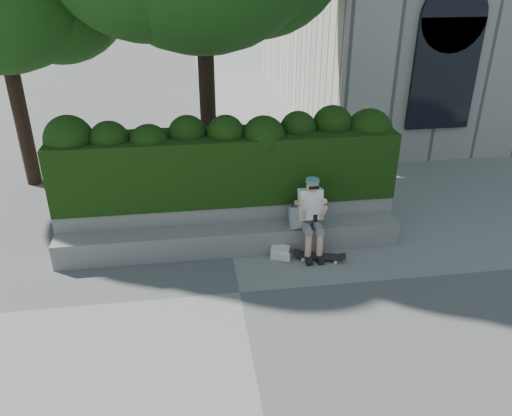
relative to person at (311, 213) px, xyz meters
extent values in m
plane|color=slate|center=(-1.36, -1.07, -0.75)|extent=(80.00, 80.00, 0.00)
cube|color=gray|center=(-1.36, 0.18, -0.53)|extent=(6.00, 0.45, 0.45)
cube|color=gray|center=(-1.36, 0.66, -0.38)|extent=(6.00, 0.50, 0.75)
cube|color=black|center=(-1.36, 0.88, 0.60)|extent=(6.00, 1.00, 1.20)
cylinder|color=black|center=(-1.53, 3.35, 0.88)|extent=(0.35, 0.35, 3.27)
cylinder|color=black|center=(-5.59, 3.88, 0.59)|extent=(0.32, 0.32, 2.69)
cube|color=slate|center=(0.00, 0.13, -0.19)|extent=(0.36, 0.26, 0.22)
cube|color=white|center=(0.00, 0.06, 0.15)|extent=(0.40, 0.32, 0.55)
sphere|color=tan|center=(0.00, -0.01, 0.51)|extent=(0.21, 0.21, 0.21)
cylinder|color=#447D7C|center=(0.00, 0.01, 0.60)|extent=(0.23, 0.23, 0.06)
cube|color=black|center=(0.00, -0.29, 0.05)|extent=(0.07, 0.02, 0.13)
cylinder|color=tan|center=(-0.10, -0.31, -0.51)|extent=(0.11, 0.11, 0.47)
cylinder|color=tan|center=(0.10, -0.31, -0.51)|extent=(0.11, 0.11, 0.47)
cube|color=black|center=(-0.10, -0.37, -0.70)|extent=(0.10, 0.26, 0.10)
cube|color=black|center=(0.10, -0.37, -0.70)|extent=(0.10, 0.26, 0.10)
cube|color=black|center=(0.11, -0.31, -0.68)|extent=(0.82, 0.42, 0.02)
cylinder|color=silver|center=(-0.18, -0.31, -0.72)|extent=(0.06, 0.04, 0.06)
cylinder|color=silver|center=(-0.13, -0.15, -0.72)|extent=(0.06, 0.04, 0.06)
cylinder|color=silver|center=(0.35, -0.47, -0.72)|extent=(0.06, 0.04, 0.06)
cylinder|color=silver|center=(0.40, -0.31, -0.72)|extent=(0.06, 0.04, 0.06)
cube|color=#B8B9BE|center=(-0.22, 0.08, -0.11)|extent=(0.28, 0.17, 0.39)
cube|color=silver|center=(-0.55, -0.14, -0.65)|extent=(0.37, 0.31, 0.20)
camera|label=1|loc=(-2.02, -7.41, 3.86)|focal=35.00mm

